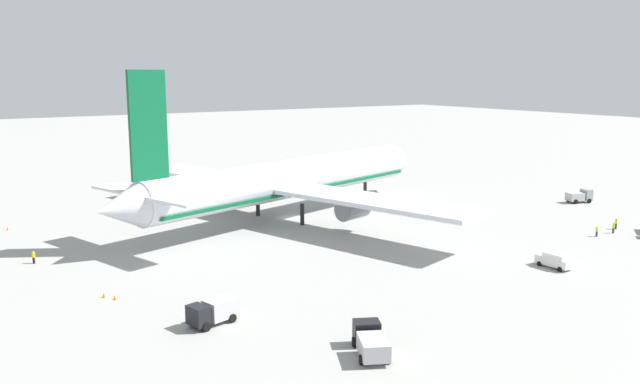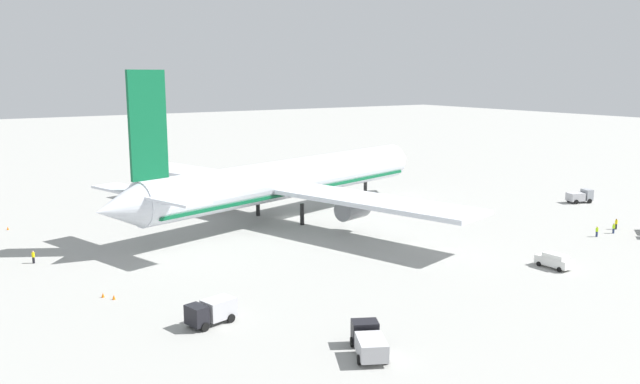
{
  "view_description": "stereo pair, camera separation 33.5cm",
  "coord_description": "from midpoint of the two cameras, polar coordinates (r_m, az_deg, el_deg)",
  "views": [
    {
      "loc": [
        -56.78,
        -96.36,
        25.13
      ],
      "look_at": [
        4.88,
        -1.7,
        4.31
      ],
      "focal_mm": 36.31,
      "sensor_mm": 36.0,
      "label": 1
    },
    {
      "loc": [
        -56.5,
        -96.54,
        25.13
      ],
      "look_at": [
        4.88,
        -1.7,
        4.31
      ],
      "focal_mm": 36.31,
      "sensor_mm": 36.0,
      "label": 2
    }
  ],
  "objects": [
    {
      "name": "service_truck_0",
      "position": [
        67.56,
        -9.56,
        -10.29
      ],
      "size": [
        5.45,
        3.44,
        2.4
      ],
      "color": "black",
      "rests_on": "ground"
    },
    {
      "name": "service_truck_1",
      "position": [
        60.16,
        4.33,
        -12.96
      ],
      "size": [
        4.86,
        6.47,
        2.36
      ],
      "color": "black",
      "rests_on": "ground"
    },
    {
      "name": "ground_worker_0",
      "position": [
        95.08,
        -24.02,
        -5.26
      ],
      "size": [
        0.54,
        0.54,
        1.73
      ],
      "color": "black",
      "rests_on": "ground"
    },
    {
      "name": "baggage_cart_0",
      "position": [
        186.55,
        3.13,
        2.9
      ],
      "size": [
        3.35,
        1.76,
        1.24
      ],
      "color": "#595B60",
      "rests_on": "ground"
    },
    {
      "name": "traffic_cone_2",
      "position": [
        78.38,
        -18.63,
        -8.62
      ],
      "size": [
        0.36,
        0.36,
        0.55
      ],
      "primitive_type": "cone",
      "color": "orange",
      "rests_on": "ground"
    },
    {
      "name": "ground_worker_2",
      "position": [
        113.12,
        24.37,
        -2.91
      ],
      "size": [
        0.55,
        0.55,
        1.63
      ],
      "color": "navy",
      "rests_on": "ground"
    },
    {
      "name": "ground_worker_3",
      "position": [
        109.74,
        23.13,
        -3.2
      ],
      "size": [
        0.42,
        0.42,
        1.65
      ],
      "color": "navy",
      "rests_on": "ground"
    },
    {
      "name": "ground_worker_1",
      "position": [
        116.18,
        24.56,
        -2.55
      ],
      "size": [
        0.53,
        0.53,
        1.78
      ],
      "color": "black",
      "rests_on": "ground"
    },
    {
      "name": "ground_plane",
      "position": [
        114.64,
        -2.59,
        -2.23
      ],
      "size": [
        600.0,
        600.0,
        0.0
      ],
      "primitive_type": "plane",
      "color": "#9E9E99"
    },
    {
      "name": "traffic_cone_1",
      "position": [
        116.89,
        -25.9,
        -2.9
      ],
      "size": [
        0.36,
        0.36,
        0.55
      ],
      "primitive_type": "cone",
      "color": "orange",
      "rests_on": "ground"
    },
    {
      "name": "service_van",
      "position": [
        90.34,
        19.86,
        -5.67
      ],
      "size": [
        2.22,
        4.76,
        1.97
      ],
      "color": "white",
      "rests_on": "ground"
    },
    {
      "name": "service_truck_2",
      "position": [
        137.02,
        21.84,
        -0.33
      ],
      "size": [
        5.26,
        3.63,
        2.6
      ],
      "color": "#999EA5",
      "rests_on": "ground"
    },
    {
      "name": "traffic_cone_0",
      "position": [
        77.29,
        -17.76,
        -8.84
      ],
      "size": [
        0.36,
        0.36,
        0.55
      ],
      "primitive_type": "cone",
      "color": "orange",
      "rests_on": "ground"
    },
    {
      "name": "airliner",
      "position": [
        112.37,
        -3.07,
        1.06
      ],
      "size": [
        72.7,
        74.54,
        25.6
      ],
      "color": "silver",
      "rests_on": "ground"
    }
  ]
}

